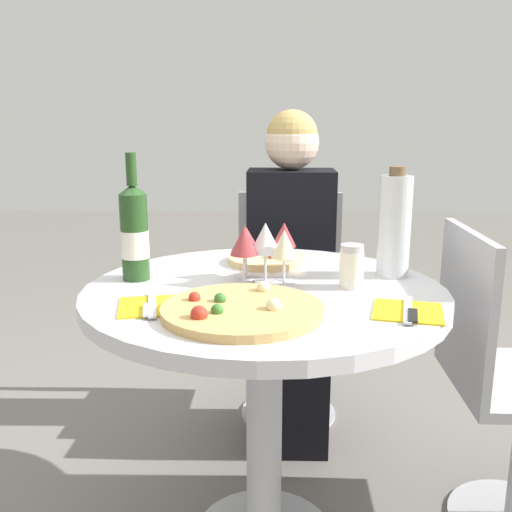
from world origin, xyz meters
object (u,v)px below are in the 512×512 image
Objects in this scene: pizza_large at (242,309)px; tall_carafe at (394,225)px; seated_diner at (290,288)px; wine_bottle at (134,233)px; chair_behind_diner at (289,307)px; dining_table at (264,339)px; chair_empty_side at (507,387)px.

pizza_large is 1.21× the size of tall_carafe.
pizza_large is (-0.12, -0.86, 0.20)m from seated_diner.
pizza_large is 0.42m from wine_bottle.
pizza_large is (-0.12, -1.01, 0.33)m from chair_behind_diner.
seated_diner is at bearing 82.05° from pizza_large.
seated_diner reaches higher than dining_table.
chair_behind_diner is 2.97× the size of tall_carafe.
chair_behind_diner reaches higher than pizza_large.
chair_empty_side is 2.97× the size of tall_carafe.
wine_bottle reaches higher than chair_behind_diner.
seated_diner is at bearing 54.51° from wine_bottle.
chair_empty_side is 2.63× the size of wine_bottle.
wine_bottle is (-0.42, -0.73, 0.44)m from chair_behind_diner.
chair_behind_diner is at bearing 84.48° from dining_table.
seated_diner is 0.82m from chair_empty_side.
tall_carafe is (-0.33, 0.02, 0.45)m from chair_empty_side.
chair_empty_side is 1.11m from wine_bottle.
chair_behind_diner is at bearing 111.82° from tall_carafe.
chair_behind_diner is 0.73× the size of seated_diner.
chair_behind_diner is at bearing 83.16° from pizza_large.
wine_bottle reaches higher than pizza_large.
pizza_large is at bearing -42.19° from wine_bottle.
tall_carafe is at bearing -93.23° from chair_empty_side.
tall_carafe is (0.39, 0.34, 0.13)m from pizza_large.
seated_diner reaches higher than pizza_large.
wine_bottle is (-0.30, 0.27, 0.11)m from pizza_large.
dining_table is at bearing 84.48° from chair_behind_diner.
chair_behind_diner is 1.06m from pizza_large.
pizza_large is at bearing -101.75° from dining_table.
chair_behind_diner is 0.95m from wine_bottle.
wine_bottle is at bearing 54.51° from seated_diner.
chair_behind_diner and chair_empty_side have the same top height.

